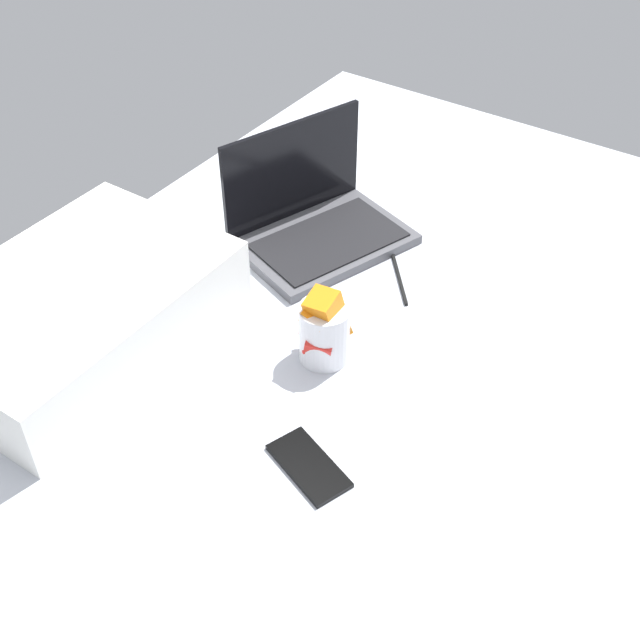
{
  "coord_description": "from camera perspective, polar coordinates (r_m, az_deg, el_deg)",
  "views": [
    {
      "loc": [
        -94.52,
        -47.84,
        117.51
      ],
      "look_at": [
        -7.02,
        11.75,
        24.0
      ],
      "focal_mm": 45.76,
      "sensor_mm": 36.0,
      "label": 1
    }
  ],
  "objects": [
    {
      "name": "laptop",
      "position": [
        1.68,
        -0.3,
        6.96
      ],
      "size": [
        38.72,
        32.55,
        23.0
      ],
      "rotation": [
        0.0,
        0.0,
        -0.33
      ],
      "color": "#4C4C51",
      "rests_on": "bed_mattress"
    },
    {
      "name": "bed_mattress",
      "position": [
        1.52,
        5.18,
        -4.45
      ],
      "size": [
        180.0,
        140.0,
        18.0
      ],
      "primitive_type": "cube",
      "color": "#B7BCC6",
      "rests_on": "ground"
    },
    {
      "name": "snack_cup",
      "position": [
        1.39,
        0.28,
        -0.73
      ],
      "size": [
        10.2,
        10.08,
        14.51
      ],
      "color": "silver",
      "rests_on": "bed_mattress"
    },
    {
      "name": "cell_phone",
      "position": [
        1.26,
        -0.79,
        -10.16
      ],
      "size": [
        11.2,
        15.49,
        0.8
      ],
      "primitive_type": "cube",
      "rotation": [
        0.0,
        0.0,
        2.79
      ],
      "color": "black",
      "rests_on": "bed_mattress"
    },
    {
      "name": "pillow",
      "position": [
        1.49,
        -16.62,
        0.65
      ],
      "size": [
        52.0,
        36.0,
        13.0
      ],
      "primitive_type": "cube",
      "color": "white",
      "rests_on": "bed_mattress"
    },
    {
      "name": "charger_cable",
      "position": [
        1.6,
        5.54,
        3.02
      ],
      "size": [
        13.44,
        11.35,
        0.6
      ],
      "primitive_type": "cube",
      "rotation": [
        0.0,
        0.0,
        0.69
      ],
      "color": "black",
      "rests_on": "bed_mattress"
    }
  ]
}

